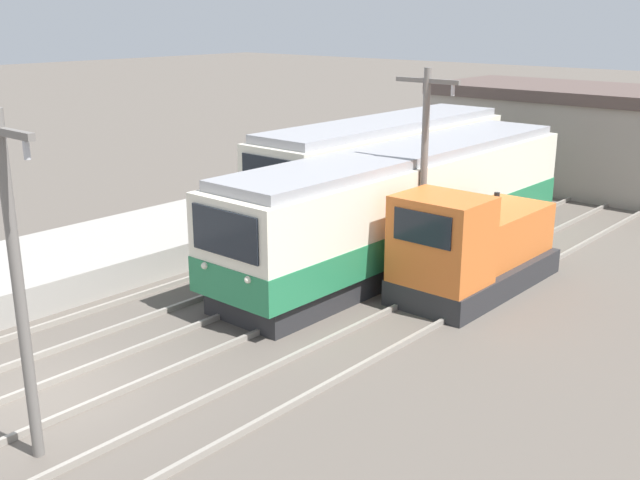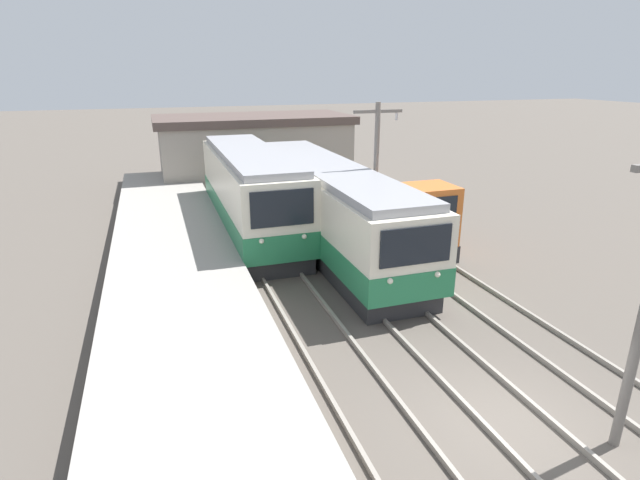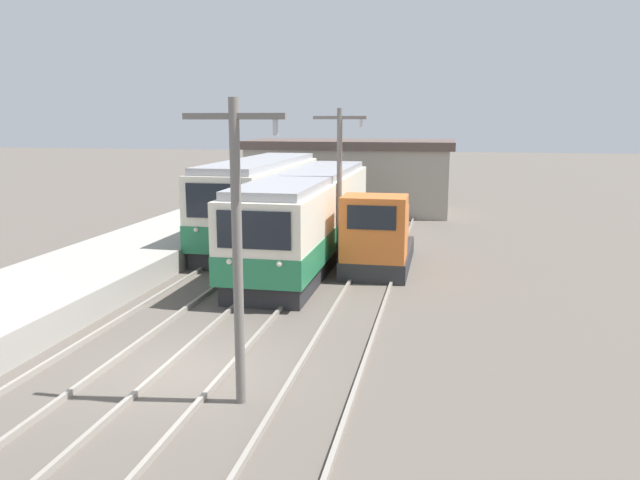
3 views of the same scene
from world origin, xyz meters
The scene contains 9 objects.
ground_plane centered at (0.00, 0.00, 0.00)m, with size 200.00×200.00×0.00m, color #564F47.
track_center centered at (0.20, 0.00, 0.07)m, with size 1.54×60.00×0.14m.
track_right centered at (3.20, 0.00, 0.07)m, with size 1.54×60.00×0.14m.
commuter_train_left centered at (-2.60, 14.72, 1.79)m, with size 2.84×11.73×3.88m.
commuter_train_center centered at (0.20, 12.13, 1.65)m, with size 2.84×15.12×3.54m.
shunting_locomotive centered at (3.20, 10.99, 1.21)m, with size 2.40×5.73×3.00m.
catenary_mast_near centered at (1.71, -1.20, 3.34)m, with size 2.00×0.20×6.07m.
catenary_mast_mid centered at (1.71, 10.71, 3.34)m, with size 2.00×0.20×6.07m.
station_building centered at (-0.17, 26.00, 2.22)m, with size 12.60×6.30×4.39m.
Camera 1 is at (13.00, -6.60, 7.45)m, focal length 42.00 mm.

